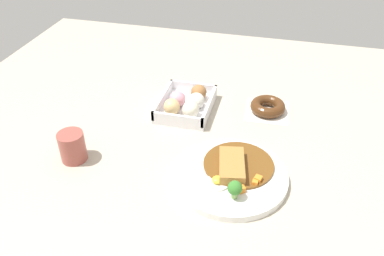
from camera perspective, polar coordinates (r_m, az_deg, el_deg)
name	(u,v)px	position (r m, az deg, el deg)	size (l,w,h in m)	color
ground_plane	(183,147)	(1.08, -1.27, -2.78)	(1.60, 1.60, 0.00)	#B2A893
curry_plate	(231,174)	(0.98, 5.68, -6.65)	(0.28, 0.28, 0.06)	white
donut_box	(187,104)	(1.21, -0.80, 3.52)	(0.20, 0.16, 0.06)	white
chocolate_ring_donut	(268,107)	(1.23, 10.84, 3.01)	(0.14, 0.14, 0.03)	white
coffee_mug	(72,147)	(1.06, -16.82, -2.58)	(0.07, 0.07, 0.08)	#9E4C42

